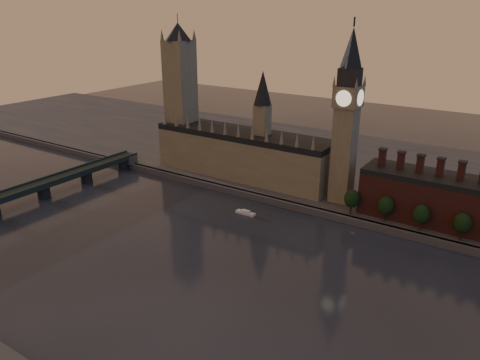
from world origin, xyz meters
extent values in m
plane|color=black|center=(0.00, 0.00, 0.00)|extent=(900.00, 900.00, 0.00)
cube|color=#4D4C52|center=(0.00, 90.00, 2.00)|extent=(900.00, 4.00, 4.00)
cube|color=#4D4C52|center=(0.00, 180.00, 2.00)|extent=(900.00, 180.00, 4.00)
cube|color=gray|center=(-65.00, 115.00, 18.00)|extent=(130.00, 30.00, 28.00)
cube|color=black|center=(-65.00, 115.00, 34.00)|extent=(130.00, 30.00, 4.00)
cube|color=gray|center=(-50.00, 115.00, 44.00)|extent=(9.00, 9.00, 24.00)
cone|color=black|center=(-50.00, 115.00, 67.00)|extent=(12.00, 12.00, 22.00)
cone|color=gray|center=(-124.00, 101.00, 41.00)|extent=(2.60, 2.60, 10.00)
cone|color=gray|center=(-113.27, 101.00, 41.00)|extent=(2.60, 2.60, 10.00)
cone|color=gray|center=(-102.55, 101.00, 41.00)|extent=(2.60, 2.60, 10.00)
cone|color=gray|center=(-91.82, 101.00, 41.00)|extent=(2.60, 2.60, 10.00)
cone|color=gray|center=(-81.09, 101.00, 41.00)|extent=(2.60, 2.60, 10.00)
cone|color=gray|center=(-70.36, 101.00, 41.00)|extent=(2.60, 2.60, 10.00)
cone|color=gray|center=(-59.64, 101.00, 41.00)|extent=(2.60, 2.60, 10.00)
cone|color=gray|center=(-48.91, 101.00, 41.00)|extent=(2.60, 2.60, 10.00)
cone|color=gray|center=(-38.18, 101.00, 41.00)|extent=(2.60, 2.60, 10.00)
cone|color=gray|center=(-27.45, 101.00, 41.00)|extent=(2.60, 2.60, 10.00)
cone|color=gray|center=(-16.73, 101.00, 41.00)|extent=(2.60, 2.60, 10.00)
cone|color=gray|center=(-6.00, 101.00, 41.00)|extent=(2.60, 2.60, 10.00)
cube|color=gray|center=(-120.00, 115.00, 49.00)|extent=(18.00, 18.00, 90.00)
cone|color=black|center=(-120.00, 115.00, 100.00)|extent=(24.00, 24.00, 12.00)
cylinder|color=#232326|center=(-120.00, 115.00, 106.00)|extent=(0.50, 0.50, 12.00)
cone|color=gray|center=(-128.00, 107.00, 98.00)|extent=(3.00, 3.00, 8.00)
cone|color=gray|center=(-112.00, 107.00, 98.00)|extent=(3.00, 3.00, 8.00)
cone|color=gray|center=(-128.00, 123.00, 98.00)|extent=(3.00, 3.00, 8.00)
cone|color=gray|center=(-112.00, 123.00, 98.00)|extent=(3.00, 3.00, 8.00)
cube|color=gray|center=(10.00, 110.00, 33.00)|extent=(12.00, 12.00, 58.00)
cube|color=gray|center=(10.00, 110.00, 68.00)|extent=(14.00, 14.00, 12.00)
cube|color=#232326|center=(10.00, 110.00, 79.00)|extent=(11.00, 11.00, 10.00)
cone|color=black|center=(10.00, 110.00, 95.00)|extent=(13.00, 13.00, 22.00)
cylinder|color=#232326|center=(10.00, 110.00, 108.50)|extent=(1.00, 1.00, 5.00)
cylinder|color=beige|center=(10.00, 102.80, 68.00)|extent=(9.00, 0.50, 9.00)
cylinder|color=beige|center=(10.00, 117.20, 68.00)|extent=(9.00, 0.50, 9.00)
cylinder|color=beige|center=(2.80, 110.00, 68.00)|extent=(0.50, 9.00, 9.00)
cylinder|color=beige|center=(17.20, 110.00, 68.00)|extent=(0.50, 9.00, 9.00)
cone|color=gray|center=(3.50, 103.50, 77.00)|extent=(2.00, 2.00, 6.00)
cone|color=gray|center=(16.50, 103.50, 77.00)|extent=(2.00, 2.00, 6.00)
cone|color=gray|center=(3.50, 116.50, 77.00)|extent=(2.00, 2.00, 6.00)
cone|color=gray|center=(16.50, 116.50, 77.00)|extent=(2.00, 2.00, 6.00)
cube|color=#5C2823|center=(80.00, 110.00, 16.00)|extent=(110.00, 25.00, 24.00)
cube|color=black|center=(80.00, 110.00, 29.50)|extent=(110.00, 25.00, 3.00)
cube|color=#5C2823|center=(33.00, 110.00, 35.50)|extent=(3.50, 3.50, 9.00)
cube|color=#232326|center=(33.00, 110.00, 40.50)|extent=(4.20, 4.20, 1.00)
cube|color=#5C2823|center=(43.44, 110.00, 35.50)|extent=(3.50, 3.50, 9.00)
cube|color=#232326|center=(43.44, 110.00, 40.50)|extent=(4.20, 4.20, 1.00)
cube|color=#5C2823|center=(53.89, 110.00, 35.50)|extent=(3.50, 3.50, 9.00)
cube|color=#232326|center=(53.89, 110.00, 40.50)|extent=(4.20, 4.20, 1.00)
cube|color=#5C2823|center=(64.33, 110.00, 35.50)|extent=(3.50, 3.50, 9.00)
cube|color=#232326|center=(64.33, 110.00, 40.50)|extent=(4.20, 4.20, 1.00)
cube|color=#5C2823|center=(74.78, 110.00, 35.50)|extent=(3.50, 3.50, 9.00)
cube|color=#232326|center=(74.78, 110.00, 40.50)|extent=(4.20, 4.20, 1.00)
cylinder|color=black|center=(22.87, 94.17, 7.00)|extent=(0.80, 0.80, 6.00)
ellipsoid|color=black|center=(22.87, 94.17, 13.50)|extent=(8.60, 8.60, 10.75)
cylinder|color=black|center=(42.28, 94.92, 7.00)|extent=(0.80, 0.80, 6.00)
ellipsoid|color=black|center=(42.28, 94.92, 13.50)|extent=(8.60, 8.60, 10.75)
cylinder|color=black|center=(61.35, 94.03, 7.00)|extent=(0.80, 0.80, 6.00)
ellipsoid|color=black|center=(61.35, 94.03, 13.50)|extent=(8.60, 8.60, 10.75)
cylinder|color=black|center=(81.31, 94.46, 7.00)|extent=(0.80, 0.80, 6.00)
ellipsoid|color=black|center=(81.31, 94.46, 13.50)|extent=(8.60, 8.60, 10.75)
cube|color=black|center=(-155.00, -5.00, 9.00)|extent=(12.00, 200.00, 2.50)
cube|color=black|center=(-160.50, -5.00, 10.90)|extent=(1.00, 200.00, 1.30)
cube|color=black|center=(-149.50, -5.00, 10.90)|extent=(1.00, 200.00, 1.30)
cube|color=#4D4C52|center=(-155.00, 90.00, 7.00)|extent=(14.00, 8.00, 6.00)
cylinder|color=#232326|center=(-155.00, 17.00, 3.88)|extent=(8.00, 8.00, 7.75)
cylinder|color=#232326|center=(-155.00, 51.00, 3.88)|extent=(8.00, 8.00, 7.75)
cylinder|color=#232326|center=(-155.00, 85.00, 3.88)|extent=(8.00, 8.00, 7.75)
cube|color=silver|center=(-32.02, 67.47, 0.71)|extent=(12.40, 3.61, 1.41)
cube|color=silver|center=(-32.02, 67.47, 1.94)|extent=(5.32, 2.69, 1.06)
camera|label=1|loc=(106.46, -145.87, 115.57)|focal=35.00mm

